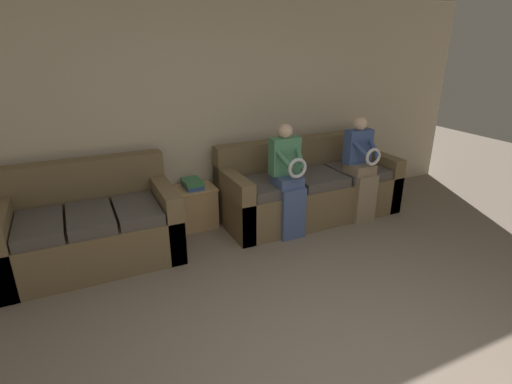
# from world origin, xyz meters

# --- Properties ---
(wall_back) EXTENTS (7.59, 0.06, 2.55)m
(wall_back) POSITION_xyz_m (0.00, 3.29, 1.27)
(wall_back) COLOR beige
(wall_back) RESTS_ON ground_plane
(couch_main) EXTENTS (2.18, 0.86, 0.92)m
(couch_main) POSITION_xyz_m (1.16, 2.77, 0.34)
(couch_main) COLOR brown
(couch_main) RESTS_ON ground_plane
(couch_side) EXTENTS (1.60, 0.93, 0.94)m
(couch_side) POSITION_xyz_m (-1.33, 2.77, 0.34)
(couch_side) COLOR brown
(couch_side) RESTS_ON ground_plane
(child_left_seated) EXTENTS (0.33, 0.37, 1.24)m
(child_left_seated) POSITION_xyz_m (0.67, 2.42, 0.67)
(child_left_seated) COLOR #475B8E
(child_left_seated) RESTS_ON ground_plane
(child_right_seated) EXTENTS (0.33, 0.37, 1.23)m
(child_right_seated) POSITION_xyz_m (1.66, 2.42, 0.67)
(child_right_seated) COLOR gray
(child_right_seated) RESTS_ON ground_plane
(side_shelf) EXTENTS (0.50, 0.38, 0.48)m
(side_shelf) POSITION_xyz_m (-0.21, 3.05, 0.25)
(side_shelf) COLOR tan
(side_shelf) RESTS_ON ground_plane
(book_stack) EXTENTS (0.20, 0.29, 0.09)m
(book_stack) POSITION_xyz_m (-0.21, 3.05, 0.53)
(book_stack) COLOR #33569E
(book_stack) RESTS_ON side_shelf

